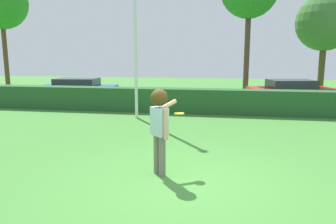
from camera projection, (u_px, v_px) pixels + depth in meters
ground_plane at (184, 183)px, 6.14m from camera, size 60.00×60.00×0.00m
person at (160, 120)px, 6.41m from camera, size 0.50×0.82×1.79m
frisbee at (179, 113)px, 6.71m from camera, size 0.22×0.22×0.03m
lamppost at (135, 17)px, 11.97m from camera, size 0.24×0.24×7.18m
hedge_row at (207, 101)px, 13.66m from camera, size 27.42×0.90×1.04m
parked_car_blue at (77, 89)px, 17.32m from camera, size 4.35×2.14×1.25m
parked_car_red at (291, 91)px, 16.20m from camera, size 4.46×2.52×1.25m
birch_tree at (325, 22)px, 19.94m from camera, size 3.64×3.64×6.41m
willow_tree at (1, 3)px, 19.81m from camera, size 3.25×3.25×7.38m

